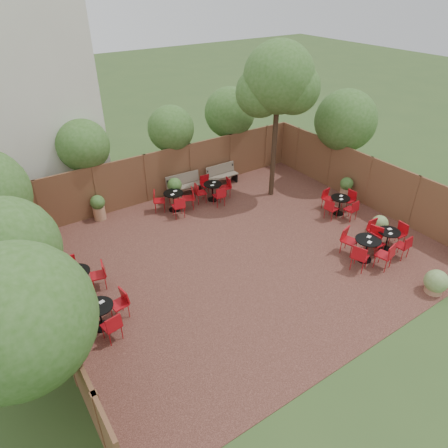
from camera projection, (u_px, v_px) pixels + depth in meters
ground at (242, 253)px, 13.40m from camera, size 80.00×80.00×0.00m
courtyard_paving at (242, 253)px, 13.40m from camera, size 12.00×10.00×0.02m
fence_back at (169, 172)px, 16.39m from camera, size 12.00×0.08×2.00m
fence_left at (47, 300)px, 10.03m from camera, size 0.08×10.00×2.00m
fence_right at (367, 181)px, 15.72m from camera, size 0.08×10.00×2.00m
neighbour_building at (15, 97)px, 14.78m from camera, size 5.00×4.00×8.00m
overhang_foliage at (142, 175)px, 12.11m from camera, size 15.93×10.78×2.75m
courtyard_tree at (278, 83)px, 14.53m from camera, size 2.75×2.65×5.97m
park_bench_left at (184, 185)px, 16.61m from camera, size 1.49×0.55×0.91m
park_bench_right at (222, 174)px, 17.49m from camera, size 1.40×0.45×0.87m
bistro_tables at (242, 235)px, 13.52m from camera, size 11.05×7.87×0.91m
planters at (163, 202)px, 15.24m from camera, size 11.83×4.56×1.05m
low_shrubs at (430, 255)px, 12.71m from camera, size 2.71×3.60×0.72m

